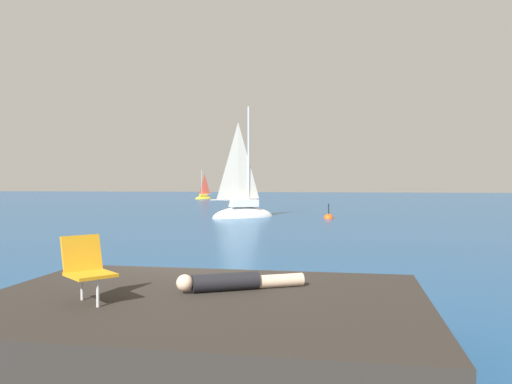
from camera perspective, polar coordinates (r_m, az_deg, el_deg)
name	(u,v)px	position (r m, az deg, el deg)	size (l,w,h in m)	color
ground_plane	(197,297)	(10.24, -6.44, -11.31)	(160.00, 160.00, 0.00)	navy
shore_ledge	(202,327)	(6.86, -5.90, -14.42)	(5.62, 4.10, 0.77)	#2D2823
boulder_seaward	(166,316)	(8.96, -9.80, -13.18)	(0.84, 0.67, 0.46)	#302324
boulder_inland	(227,312)	(9.13, -3.15, -12.87)	(1.13, 0.90, 0.62)	#292821
sailboat_near	(243,211)	(30.45, -1.45, -2.10)	(3.87, 3.01, 7.12)	white
sailboat_far	(203,197)	(59.81, -5.75, -0.56)	(1.95, 1.64, 3.65)	yellow
person_sunbather	(235,282)	(7.11, -2.28, -9.73)	(1.63, 0.91, 0.25)	black
beach_chair	(86,266)	(6.70, -17.97, -7.65)	(0.76, 0.75, 0.80)	orange
marker_buoy	(329,218)	(30.10, 7.91, -2.87)	(0.56, 0.56, 1.13)	#EA5114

